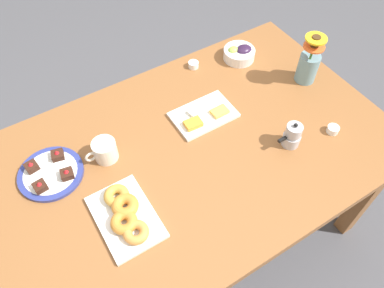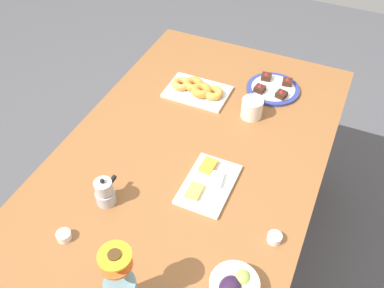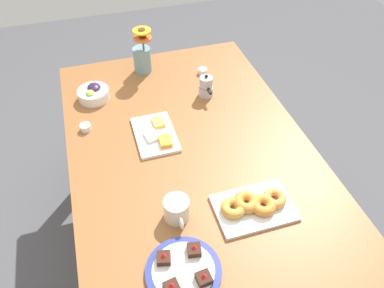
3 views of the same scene
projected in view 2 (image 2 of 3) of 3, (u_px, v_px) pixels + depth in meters
ground_plane at (192, 251)px, 2.21m from camera, size 6.00×6.00×0.00m
dining_table at (192, 166)px, 1.74m from camera, size 1.60×1.00×0.74m
coffee_mug at (252, 108)px, 1.80m from camera, size 0.13×0.09×0.09m
grape_bowl at (234, 287)px, 1.25m from camera, size 0.15×0.15×0.07m
cheese_platter at (208, 183)px, 1.56m from camera, size 0.26×0.17×0.03m
croissant_platter at (198, 89)px, 1.93m from camera, size 0.19×0.28×0.05m
jam_cup_honey at (275, 238)px, 1.39m from camera, size 0.05×0.05×0.03m
jam_cup_berry at (64, 236)px, 1.39m from camera, size 0.05×0.05×0.03m
dessert_plate at (273, 88)px, 1.95m from camera, size 0.24×0.24×0.05m
moka_pot at (105, 192)px, 1.48m from camera, size 0.11×0.07×0.12m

